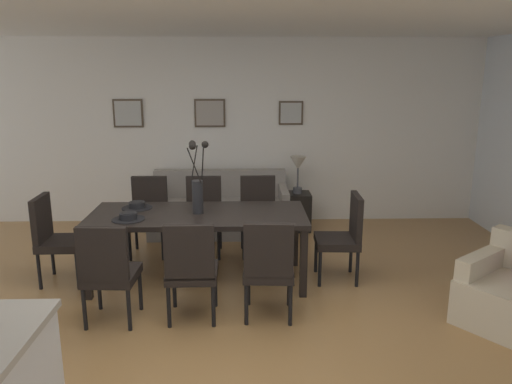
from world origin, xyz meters
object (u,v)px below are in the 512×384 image
dining_chair_mid_right (258,211)px  sofa (220,211)px  side_table (297,211)px  dining_chair_far_right (204,212)px  dining_chair_head_west (54,235)px  centerpiece_vase (197,186)px  dining_chair_near_left (108,269)px  table_lamp (298,166)px  dining_chair_near_right (149,212)px  framed_picture_left (128,113)px  framed_picture_center (210,113)px  framed_picture_right (291,113)px  dining_chair_far_left (191,266)px  bowl_near_left (128,216)px  dining_chair_mid_left (269,265)px  bowl_near_right (137,204)px  dining_table (198,220)px  dining_chair_head_east (345,233)px

dining_chair_mid_right → sofa: bearing=121.9°
sofa → side_table: 1.07m
dining_chair_far_right → dining_chair_head_west: size_ratio=1.00×
dining_chair_far_right → dining_chair_mid_right: same height
centerpiece_vase → side_table: 2.22m
dining_chair_near_left → centerpiece_vase: size_ratio=1.25×
dining_chair_far_right → centerpiece_vase: size_ratio=1.25×
dining_chair_head_west → table_lamp: table_lamp is taller
dining_chair_near_right → framed_picture_left: bearing=110.0°
dining_chair_near_left → framed_picture_center: (0.69, 3.05, 1.06)m
centerpiece_vase → framed_picture_right: bearing=62.1°
dining_chair_far_left → bowl_near_left: bearing=135.7°
side_table → framed_picture_right: (-0.06, 0.45, 1.31)m
dining_chair_mid_left → framed_picture_right: (0.46, 3.00, 1.06)m
dining_chair_near_right → dining_chair_mid_right: bearing=-0.2°
side_table → framed_picture_center: bearing=159.3°
bowl_near_left → framed_picture_left: (-0.48, 2.36, 0.79)m
dining_chair_mid_left → bowl_near_right: dining_chair_mid_left is taller
dining_chair_head_west → centerpiece_vase: bearing=-0.8°
dining_chair_mid_right → dining_chair_head_west: same height
centerpiece_vase → dining_chair_near_right: bearing=127.9°
dining_chair_near_right → centerpiece_vase: centerpiece_vase is taller
sofa → dining_table: bearing=-94.6°
dining_chair_far_left → table_lamp: bearing=65.0°
dining_chair_far_right → framed_picture_right: (1.16, 1.30, 1.06)m
dining_chair_far_left → centerpiece_vase: (-0.01, 0.86, 0.51)m
dining_chair_far_left → side_table: bearing=65.0°
dining_chair_mid_right → side_table: dining_chair_mid_right is taller
dining_chair_head_west → side_table: bearing=32.0°
dining_chair_head_east → dining_table: bearing=-179.9°
side_table → framed_picture_left: bearing=169.0°
dining_chair_mid_left → bowl_near_right: (-1.34, 1.05, 0.27)m
dining_chair_far_right → dining_chair_mid_right: (0.66, 0.00, 0.00)m
framed_picture_left → bowl_near_left: bearing=-78.5°
framed_picture_right → table_lamp: bearing=-82.0°
dining_table → framed_picture_left: framed_picture_left is taller
centerpiece_vase → table_lamp: bearing=54.7°
dining_chair_mid_left → table_lamp: bearing=78.4°
dining_chair_near_left → framed_picture_left: size_ratio=2.22×
side_table → table_lamp: table_lamp is taller
dining_chair_near_left → dining_chair_mid_left: size_ratio=1.00×
dining_chair_mid_left → dining_chair_head_east: bearing=45.4°
dining_chair_mid_left → framed_picture_left: framed_picture_left is taller
dining_chair_far_left → bowl_near_left: size_ratio=5.41×
framed_picture_right → side_table: bearing=-82.0°
side_table → bowl_near_left: bearing=-134.3°
bowl_near_left → dining_chair_near_right: bearing=90.4°
dining_chair_far_left → sofa: dining_chair_far_left is taller
framed_picture_right → sofa: bearing=-154.4°
bowl_near_right → table_lamp: (1.86, 1.49, 0.11)m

